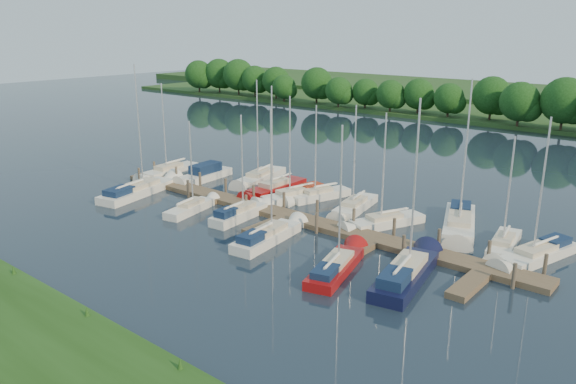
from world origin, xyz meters
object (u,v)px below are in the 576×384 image
Objects in this scene: sailboat_n_0 at (169,173)px; sailboat_s_2 at (240,215)px; motorboat at (204,176)px; sailboat_n_5 at (317,196)px; dock at (285,219)px.

sailboat_s_2 is at bearing 156.88° from sailboat_n_0.
sailboat_s_2 is (11.14, -6.27, -0.06)m from motorboat.
sailboat_n_5 is (12.78, 1.89, -0.12)m from motorboat.
motorboat is at bearing 26.86° from sailboat_n_5.
sailboat_n_0 is 1.13× the size of sailboat_s_2.
sailboat_n_0 is at bearing 28.55° from sailboat_n_5.
dock is at bearing 121.59° from sailboat_n_5.
sailboat_n_0 is at bearing 156.07° from sailboat_s_2.
sailboat_n_5 is at bearing -174.40° from sailboat_n_0.
sailboat_n_0 is 17.19m from sailboat_n_5.
sailboat_n_5 is (16.93, 3.02, -0.01)m from sailboat_n_0.
sailboat_n_0 is at bearing 169.79° from dock.
dock is 4.56× the size of sailboat_n_5.
sailboat_s_2 is at bearing 146.00° from motorboat.
motorboat is 0.80× the size of sailboat_s_2.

